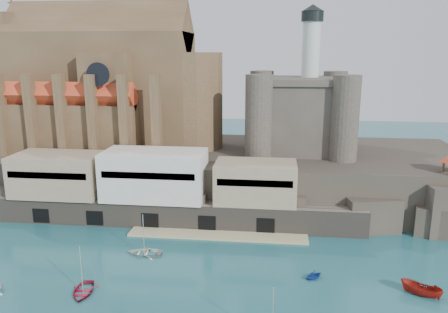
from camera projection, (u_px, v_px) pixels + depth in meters
name	position (u px, v px, depth m)	size (l,w,h in m)	color
ground	(184.00, 292.00, 56.08)	(300.00, 300.00, 0.00)	#1B5259
promontory	(220.00, 173.00, 92.98)	(100.00, 36.00, 10.00)	#2B2620
quay	(154.00, 190.00, 78.09)	(70.00, 12.00, 13.05)	#60574C
church	(111.00, 90.00, 94.03)	(47.00, 25.93, 30.51)	brown
castle_keep	(299.00, 111.00, 89.70)	(21.20, 21.20, 29.30)	#423C33
boat_0	(83.00, 293.00, 55.92)	(3.69, 1.07, 5.17)	#A30D24
boat_5	(420.00, 295.00, 55.40)	(1.91, 1.96, 5.06)	maroon
boat_6	(144.00, 254.00, 66.66)	(3.83, 1.11, 5.36)	silver
boat_7	(313.00, 278.00, 59.56)	(2.45, 1.50, 2.84)	#163A94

